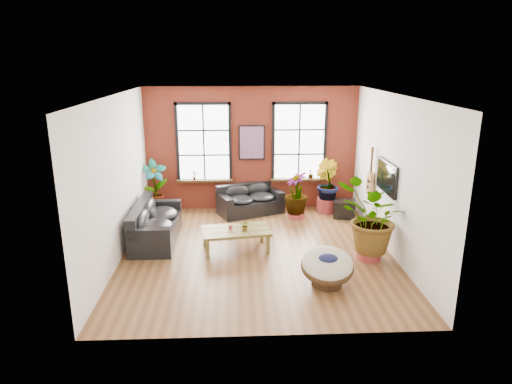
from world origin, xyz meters
TOP-DOWN VIEW (x-y plane):
  - room at (0.00, 0.15)m, footprint 6.04×6.54m
  - sofa_back at (-0.08, 2.78)m, footprint 1.96×1.47m
  - sofa_left at (-2.44, 0.84)m, footprint 0.98×2.30m
  - coffee_table at (-0.49, 0.18)m, footprint 1.64×1.09m
  - papasan_chair at (1.27, -1.61)m, footprint 1.10×1.12m
  - poster at (0.00, 3.18)m, footprint 0.74×0.06m
  - tv_wall_unit at (2.93, 0.60)m, footprint 0.13×1.86m
  - media_box at (2.52, 2.27)m, footprint 0.67×0.59m
  - pot_back_left at (-2.75, 2.77)m, footprint 0.73×0.73m
  - pot_back_right at (2.12, 2.80)m, footprint 0.57×0.57m
  - pot_right_wall at (2.42, -0.47)m, footprint 0.54×0.54m
  - pot_mid at (1.19, 2.29)m, footprint 0.47×0.47m
  - floor_plant_back_left at (-2.71, 2.74)m, footprint 0.90×0.78m
  - floor_plant_back_right at (2.10, 2.82)m, footprint 0.86×0.93m
  - floor_plant_right_wall at (2.43, -0.51)m, footprint 1.87×1.83m
  - floor_plant_mid at (1.18, 2.29)m, footprint 0.80×0.80m
  - table_plant at (-0.27, 0.12)m, footprint 0.25×0.23m
  - sill_plant_left at (-1.65, 3.13)m, footprint 0.17×0.17m
  - sill_plant_right at (1.70, 3.13)m, footprint 0.19×0.19m

SIDE VIEW (x-z plane):
  - pot_mid at x=1.19m, z-range 0.00..0.33m
  - pot_right_wall at x=2.42m, z-range 0.00..0.38m
  - pot_back_right at x=2.12m, z-range 0.00..0.40m
  - pot_back_left at x=-2.75m, z-range 0.00..0.42m
  - media_box at x=2.52m, z-range 0.00..0.48m
  - sofa_back at x=-0.08m, z-range -0.04..0.77m
  - papasan_chair at x=1.27m, z-range 0.01..0.78m
  - sofa_left at x=-2.44m, z-range -0.04..0.87m
  - coffee_table at x=-0.49m, z-range 0.14..0.73m
  - table_plant at x=-0.27m, z-range 0.49..0.73m
  - floor_plant_mid at x=1.18m, z-range 0.14..1.31m
  - floor_plant_back_right at x=2.10m, z-range 0.15..1.50m
  - floor_plant_back_left at x=-2.71m, z-range 0.15..1.58m
  - floor_plant_right_wall at x=2.43m, z-range 0.16..1.74m
  - sill_plant_left at x=-1.65m, z-range 0.90..1.17m
  - sill_plant_right at x=1.70m, z-range 0.90..1.17m
  - tv_wall_unit at x=2.93m, z-range 0.94..2.14m
  - room at x=0.00m, z-range -0.02..3.52m
  - poster at x=0.00m, z-range 1.46..2.44m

